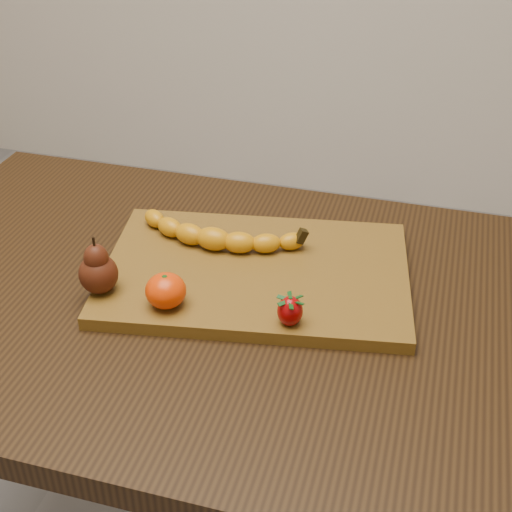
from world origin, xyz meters
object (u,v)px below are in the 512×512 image
(table, at_px, (191,341))
(pear, at_px, (97,265))
(mandarin, at_px, (166,291))
(cutting_board, at_px, (256,273))

(table, relative_size, pear, 11.56)
(pear, distance_m, mandarin, 0.11)
(cutting_board, distance_m, mandarin, 0.16)
(pear, height_order, mandarin, pear)
(table, relative_size, mandarin, 17.67)
(table, distance_m, pear, 0.20)
(cutting_board, bearing_deg, mandarin, -136.83)
(pear, xyz_separation_m, mandarin, (0.10, -0.01, -0.02))
(pear, relative_size, mandarin, 1.53)
(cutting_board, xyz_separation_m, pear, (-0.20, -0.11, 0.05))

